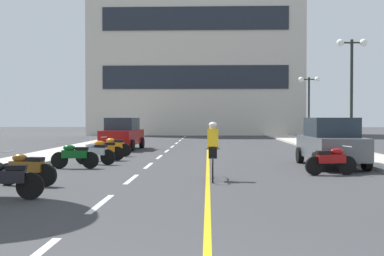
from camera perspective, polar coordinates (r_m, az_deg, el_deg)
The scene contains 28 objects.
ground_plane at distance 24.97m, azimuth 1.35°, elevation -2.94°, with size 140.00×140.00×0.00m, color #38383A.
curb_left at distance 28.94m, azimuth -13.00°, elevation -2.29°, with size 2.40×72.00×0.12m, color #B7B2A8.
curb_right at distance 28.81m, azimuth 15.90°, elevation -2.32°, with size 2.40×72.00×0.12m, color #B7B2A8.
lane_dash_1 at distance 10.32m, azimuth -10.86°, elevation -8.88°, with size 0.14×2.20×0.01m, color silver.
lane_dash_2 at distance 14.20m, azimuth -7.26°, elevation -6.10°, with size 0.14×2.20×0.01m, color silver.
lane_dash_3 at distance 18.14m, azimuth -5.23°, elevation -4.50°, with size 0.14×2.20×0.01m, color silver.
lane_dash_4 at distance 22.10m, azimuth -3.93°, elevation -3.48°, with size 0.14×2.20×0.01m, color silver.
lane_dash_5 at distance 26.07m, azimuth -3.03°, elevation -2.76°, with size 0.14×2.20×0.01m, color silver.
lane_dash_6 at distance 30.05m, azimuth -2.37°, elevation -2.24°, with size 0.14×2.20×0.01m, color silver.
lane_dash_7 at distance 34.03m, azimuth -1.86°, elevation -1.83°, with size 0.14×2.20×0.01m, color silver.
lane_dash_8 at distance 38.02m, azimuth -1.46°, elevation -1.51°, with size 0.14×2.20×0.01m, color silver.
lane_dash_9 at distance 42.01m, azimuth -1.14°, elevation -1.26°, with size 0.14×2.20×0.01m, color silver.
lane_dash_10 at distance 46.00m, azimuth -0.87°, elevation -1.04°, with size 0.14×2.20×0.01m, color silver.
lane_dash_11 at distance 49.99m, azimuth -0.64°, elevation -0.86°, with size 0.14×2.20×0.01m, color silver.
centre_line_yellow at distance 27.96m, azimuth 1.93°, elevation -2.49°, with size 0.12×66.00×0.01m, color gold.
office_building at distance 54.17m, azimuth 0.51°, elevation 9.92°, with size 22.76×9.36×20.04m.
street_lamp_mid at distance 24.26m, azimuth 18.60°, elevation 6.56°, with size 1.46×0.36×5.49m.
street_lamp_far at distance 33.97m, azimuth 13.84°, elevation 4.02°, with size 1.46×0.36×4.54m.
parked_car_near at distance 18.32m, azimuth 16.29°, elevation -1.63°, with size 1.96×4.22×1.82m.
parked_car_mid at distance 27.42m, azimuth -8.34°, elevation -0.67°, with size 2.10×4.29×1.82m.
motorcycle_1 at distance 11.26m, azimuth -21.67°, elevation -5.68°, with size 1.69×0.62×0.92m.
motorcycle_2 at distance 13.40m, azimuth -19.24°, elevation -4.57°, with size 1.69×0.60×0.92m.
motorcycle_3 at distance 15.71m, azimuth 16.36°, elevation -3.71°, with size 1.68×0.64×0.92m.
motorcycle_4 at distance 17.47m, azimuth -13.90°, elevation -3.21°, with size 1.70×0.60×0.92m.
motorcycle_5 at distance 18.84m, azimuth -11.57°, elevation -2.88°, with size 1.66×0.72×0.92m.
motorcycle_6 at distance 20.37m, azimuth -10.55°, elevation -2.57°, with size 1.68×0.64×0.92m.
motorcycle_7 at distance 22.75m, azimuth -9.31°, elevation -2.17°, with size 1.67×0.68×0.92m.
cyclist_rider at distance 13.85m, azimuth 2.51°, elevation -2.60°, with size 0.42×1.77×1.71m.
Camera 1 is at (0.26, -3.91, 1.80)m, focal length 44.49 mm.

